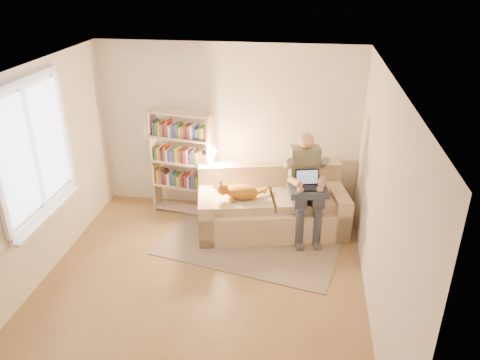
% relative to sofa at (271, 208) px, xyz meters
% --- Properties ---
extents(floor, '(4.50, 4.50, 0.00)m').
position_rel_sofa_xyz_m(floor, '(-0.74, -1.58, -0.33)').
color(floor, olive).
rests_on(floor, ground).
extents(ceiling, '(4.00, 4.50, 0.02)m').
position_rel_sofa_xyz_m(ceiling, '(-0.74, -1.58, 2.27)').
color(ceiling, white).
rests_on(ceiling, wall_back).
extents(wall_left, '(0.02, 4.50, 2.60)m').
position_rel_sofa_xyz_m(wall_left, '(-2.74, -1.58, 0.97)').
color(wall_left, silver).
rests_on(wall_left, floor).
extents(wall_right, '(0.02, 4.50, 2.60)m').
position_rel_sofa_xyz_m(wall_right, '(1.26, -1.58, 0.97)').
color(wall_right, silver).
rests_on(wall_right, floor).
extents(wall_back, '(4.00, 0.02, 2.60)m').
position_rel_sofa_xyz_m(wall_back, '(-0.74, 0.67, 0.97)').
color(wall_back, silver).
rests_on(wall_back, floor).
extents(wall_front, '(4.00, 0.02, 2.60)m').
position_rel_sofa_xyz_m(wall_front, '(-0.74, -3.83, 0.97)').
color(wall_front, silver).
rests_on(wall_front, floor).
extents(window, '(0.12, 1.52, 1.69)m').
position_rel_sofa_xyz_m(window, '(-2.69, -1.38, 1.05)').
color(window, white).
rests_on(window, wall_left).
extents(sofa, '(2.28, 1.38, 0.91)m').
position_rel_sofa_xyz_m(sofa, '(0.00, 0.00, 0.00)').
color(sofa, '#CEB691').
rests_on(sofa, floor).
extents(person, '(0.53, 0.72, 1.51)m').
position_rel_sofa_xyz_m(person, '(0.47, -0.06, 0.52)').
color(person, gray).
rests_on(person, sofa).
extents(cat, '(0.69, 0.35, 0.26)m').
position_rel_sofa_xyz_m(cat, '(-0.48, -0.24, 0.36)').
color(cat, gold).
rests_on(cat, sofa).
extents(blanket, '(0.61, 0.54, 0.09)m').
position_rel_sofa_xyz_m(blanket, '(0.52, -0.20, 0.44)').
color(blanket, '#2A374A').
rests_on(blanket, person).
extents(laptop, '(0.37, 0.33, 0.28)m').
position_rel_sofa_xyz_m(laptop, '(0.51, -0.19, 0.55)').
color(laptop, black).
rests_on(laptop, blanket).
extents(bookshelf, '(1.09, 0.48, 1.65)m').
position_rel_sofa_xyz_m(bookshelf, '(-1.40, 0.32, 0.58)').
color(bookshelf, '#BCA88E').
rests_on(bookshelf, floor).
extents(rug, '(2.71, 1.95, 0.01)m').
position_rel_sofa_xyz_m(rug, '(-0.26, -0.50, -0.32)').
color(rug, gray).
rests_on(rug, floor).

